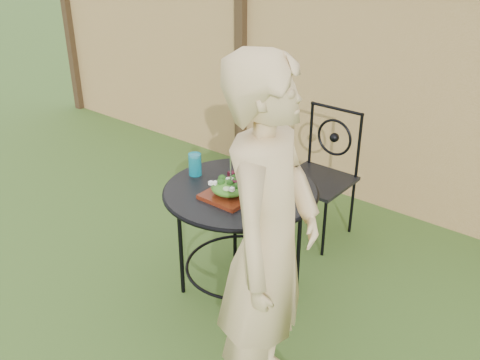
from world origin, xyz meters
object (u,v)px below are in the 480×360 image
(patio_table, at_px, (241,209))
(diner, at_px, (269,248))
(patio_chair, at_px, (321,171))
(salad_plate, at_px, (230,195))

(patio_table, xyz_separation_m, diner, (0.63, -0.58, 0.29))
(patio_chair, relative_size, diner, 0.55)
(diner, height_order, salad_plate, diner)
(patio_table, distance_m, diner, 0.90)
(patio_chair, height_order, diner, diner)
(patio_table, relative_size, patio_chair, 0.97)
(diner, bearing_deg, salad_plate, 38.22)
(diner, relative_size, salad_plate, 6.45)
(patio_table, bearing_deg, salad_plate, -82.86)
(patio_table, distance_m, salad_plate, 0.19)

